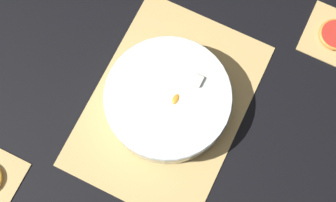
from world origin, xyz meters
The scene contains 5 objects.
ground_plane centered at (0.00, 0.00, 0.00)m, with size 6.00×6.00×0.00m, color black.
bamboo_mat_center centered at (0.00, 0.00, 0.00)m, with size 0.49×0.35×0.01m.
coaster_mat_far_left centered at (-0.34, 0.29, 0.00)m, with size 0.15×0.15×0.01m.
fruit_salad_bowl centered at (0.00, 0.00, 0.05)m, with size 0.29×0.29×0.08m.
grapefruit_slice centered at (-0.34, 0.29, 0.01)m, with size 0.08×0.08×0.01m.
Camera 1 is at (0.26, 0.12, 1.07)m, focal length 50.00 mm.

